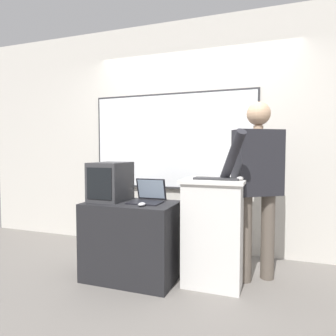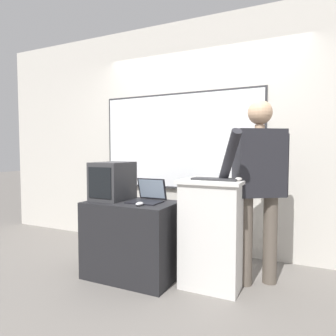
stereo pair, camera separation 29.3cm
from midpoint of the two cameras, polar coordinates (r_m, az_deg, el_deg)
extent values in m
plane|color=slate|center=(2.86, -5.72, -22.71)|extent=(30.00, 30.00, 0.00)
cube|color=beige|center=(3.81, 2.62, 6.05)|extent=(6.40, 0.12, 2.87)
cube|color=#2D2D30|center=(3.83, -1.47, 5.14)|extent=(2.14, 0.02, 1.22)
cube|color=white|center=(3.83, -1.50, 5.14)|extent=(2.09, 0.02, 1.17)
cube|color=#2D2D30|center=(3.84, -1.56, -3.77)|extent=(1.89, 0.04, 0.02)
cube|color=silver|center=(2.91, 5.92, -12.15)|extent=(0.53, 0.49, 0.96)
cube|color=silver|center=(2.82, 5.98, -2.41)|extent=(0.57, 0.53, 0.03)
cube|color=black|center=(3.05, -9.78, -13.47)|extent=(0.88, 0.54, 0.75)
cylinder|color=brown|center=(2.99, 11.69, -13.05)|extent=(0.13, 0.13, 0.83)
cylinder|color=brown|center=(3.11, 15.87, -12.51)|extent=(0.13, 0.13, 0.83)
cube|color=#232328|center=(2.93, 14.02, 1.00)|extent=(0.49, 0.43, 0.62)
cylinder|color=tan|center=(2.94, 14.11, 7.48)|extent=(0.09, 0.09, 0.04)
sphere|color=tan|center=(2.95, 14.15, 10.02)|extent=(0.22, 0.22, 0.22)
cylinder|color=#232328|center=(2.64, 8.90, 1.65)|extent=(0.31, 0.41, 0.52)
cylinder|color=#232328|center=(3.06, 18.12, 0.57)|extent=(0.08, 0.08, 0.59)
cube|color=black|center=(2.90, -7.25, -6.57)|extent=(0.31, 0.24, 0.01)
cube|color=black|center=(3.01, -6.00, -4.04)|extent=(0.30, 0.07, 0.21)
cube|color=#8C9EB2|center=(3.00, -6.07, -4.01)|extent=(0.27, 0.05, 0.19)
cube|color=#2D2D30|center=(2.75, 6.22, -2.04)|extent=(0.41, 0.15, 0.02)
ellipsoid|color=#BCBCC1|center=(2.74, -8.09, -6.90)|extent=(0.06, 0.10, 0.03)
ellipsoid|color=silver|center=(2.72, 10.61, -1.97)|extent=(0.06, 0.10, 0.03)
cube|color=#333335|center=(3.10, -13.54, -2.50)|extent=(0.32, 0.42, 0.38)
cube|color=black|center=(2.92, -15.82, -2.89)|extent=(0.26, 0.01, 0.30)
camera|label=1|loc=(0.15, -92.86, -0.17)|focal=32.00mm
camera|label=2|loc=(0.15, 87.14, 0.17)|focal=32.00mm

